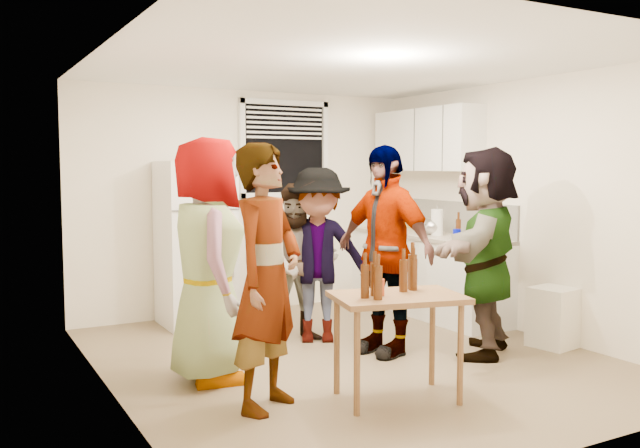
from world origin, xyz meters
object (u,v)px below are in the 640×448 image
kettle (432,235)px  red_cup (378,295)px  guest_black (383,353)px  wine_bottle (381,227)px  guest_grey (210,379)px  guest_back_right (318,341)px  guest_orange (483,354)px  beer_bottle_table (412,289)px  guest_back_left (300,340)px  serving_table (397,399)px  blue_cup (457,240)px  guest_stripe (268,407)px  refrigerator (195,243)px  beer_bottle_counter (458,239)px  trash_bin (554,320)px

kettle → red_cup: 2.85m
guest_black → red_cup: bearing=-48.7°
wine_bottle → guest_grey: (-3.02, -2.11, -0.90)m
guest_back_right → guest_orange: (1.07, -1.10, 0.00)m
beer_bottle_table → guest_black: bearing=67.7°
guest_orange → guest_grey: bearing=-48.9°
wine_bottle → kettle: bearing=-95.0°
guest_back_left → guest_orange: (1.20, -1.20, 0.00)m
serving_table → guest_back_left: 1.79m
guest_back_left → guest_orange: bearing=-24.5°
guest_back_left → red_cup: bearing=-78.8°
guest_black → blue_cup: bearing=98.6°
kettle → blue_cup: bearing=-118.9°
guest_stripe → guest_black: size_ratio=0.98×
refrigerator → kettle: bearing=-20.1°
refrigerator → beer_bottle_table: 2.88m
guest_grey → beer_bottle_table: bearing=-116.0°
wine_bottle → red_cup: (-2.14, -3.13, -0.15)m
guest_black → guest_orange: 0.88m
beer_bottle_counter → red_cup: (-1.99, -1.49, -0.15)m
refrigerator → kettle: refrigerator is taller
wine_bottle → blue_cup: (-0.19, -1.66, 0.00)m
blue_cup → guest_back_right: (-1.53, 0.17, -0.90)m
guest_stripe → guest_back_left: 1.81m
red_cup → guest_back_right: red_cup is taller
kettle → wine_bottle: size_ratio=0.81×
refrigerator → beer_bottle_table: size_ratio=6.67×
guest_back_right → guest_back_left: bearing=171.7°
kettle → blue_cup: kettle is taller
serving_table → guest_grey: bearing=133.5°
kettle → guest_black: bearing=-162.1°
guest_back_right → blue_cup: bearing=20.9°
beer_bottle_table → guest_stripe: bearing=171.3°
trash_bin → blue_cup: bearing=104.1°
refrigerator → guest_orange: 3.09m
wine_bottle → guest_stripe: 4.18m
trash_bin → guest_back_left: size_ratio=0.37×
serving_table → guest_stripe: bearing=161.6°
beer_bottle_counter → blue_cup: (-0.04, -0.02, 0.00)m
guest_back_left → guest_orange: size_ratio=0.82×
trash_bin → guest_orange: (-0.73, 0.12, -0.25)m
beer_bottle_table → kettle: bearing=48.6°
guest_stripe → beer_bottle_table: bearing=-44.3°
beer_bottle_counter → guest_back_right: size_ratio=0.13×
serving_table → guest_back_right: 1.72m
blue_cup → guest_back_right: 1.78m
kettle → guest_black: kettle is taller
kettle → guest_orange: (-0.55, -1.45, -0.90)m
beer_bottle_table → red_cup: (-0.35, -0.07, 0.00)m
kettle → guest_orange: size_ratio=0.14×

